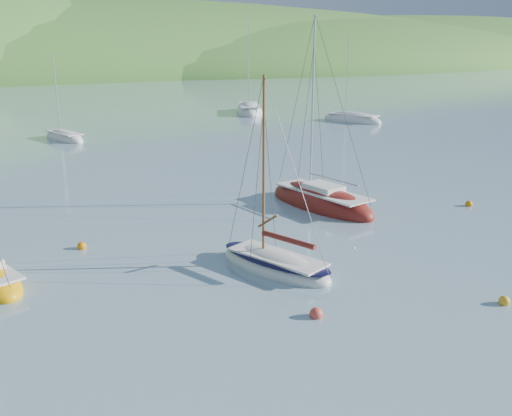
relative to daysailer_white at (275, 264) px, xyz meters
name	(u,v)px	position (x,y,z in m)	size (l,w,h in m)	color
ground	(366,315)	(0.91, -5.37, -0.21)	(700.00, 700.00, 0.00)	#738EA0
daysailer_white	(275,264)	(0.00, 0.00, 0.00)	(4.17, 6.22, 8.98)	white
sloop_red	(321,203)	(7.11, 7.36, 0.02)	(4.34, 8.54, 12.06)	maroon
distant_sloop_a	(64,138)	(-3.15, 38.65, -0.05)	(4.14, 6.76, 9.10)	white
distant_sloop_b	(249,111)	(22.62, 49.39, 0.01)	(6.88, 10.33, 13.92)	white
distant_sloop_d	(352,120)	(30.16, 36.29, -0.02)	(5.64, 8.23, 11.11)	white
mooring_buoys	(340,263)	(2.80, -0.91, -0.09)	(22.82, 13.82, 0.49)	gold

